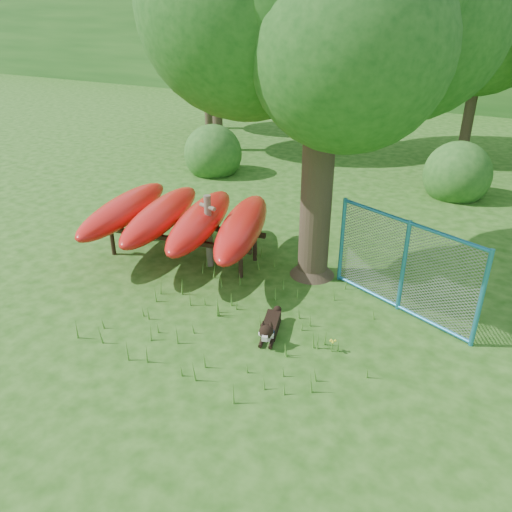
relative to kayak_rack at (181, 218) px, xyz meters
The scene contains 12 objects.
ground 3.14m from the kayak_rack, 46.02° to the right, with size 80.00×80.00×0.00m, color #1B470E.
wooden_post 0.69m from the kayak_rack, ahead, with size 0.40×0.17×1.47m.
kayak_rack is the anchor object (origin of this frame).
husky_dog 3.36m from the kayak_rack, 28.42° to the right, with size 0.46×0.95×0.43m.
fence_section 4.40m from the kayak_rack, ahead, with size 2.61×1.06×2.70m.
wildflower_clump 4.20m from the kayak_rack, 20.51° to the right, with size 0.10×0.09×0.22m.
bg_tree_a 9.68m from the kayak_rack, 119.36° to the left, with size 4.40×4.40×6.70m.
bg_tree_c 11.86m from the kayak_rack, 71.64° to the left, with size 4.00×4.00×6.12m.
bg_tree_f 13.16m from the kayak_rack, 122.52° to the left, with size 3.60×3.60×5.55m.
shrub_left 6.13m from the kayak_rack, 118.60° to the left, with size 1.80×1.80×1.80m, color #22561B.
shrub_mid 8.01m from the kayak_rack, 59.06° to the left, with size 1.80×1.80×1.80m, color #22561B.
wooded_hillside 26.00m from the kayak_rack, 85.36° to the left, with size 80.00×12.00×6.00m, color #22561B.
Camera 1 is at (3.85, -5.10, 4.57)m, focal length 35.00 mm.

